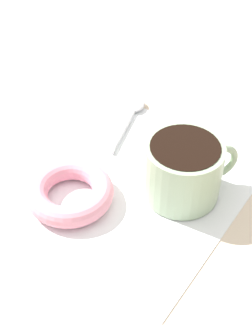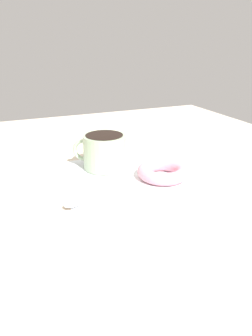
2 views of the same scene
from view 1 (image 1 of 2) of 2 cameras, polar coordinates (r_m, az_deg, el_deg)
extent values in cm
cube|color=beige|center=(62.06, 3.19, -2.04)|extent=(120.00, 120.00, 2.00)
cube|color=white|center=(60.96, 0.00, -1.46)|extent=(30.02, 30.02, 0.30)
cylinder|color=#9EB793|center=(56.77, 6.74, -0.50)|extent=(9.49, 9.49, 7.54)
cylinder|color=black|center=(54.36, 7.05, 2.20)|extent=(8.29, 8.29, 0.60)
torus|color=#9EB793|center=(58.81, 11.29, 0.72)|extent=(4.80, 3.52, 5.12)
torus|color=pink|center=(57.79, -6.83, -2.96)|extent=(10.79, 10.79, 2.65)
ellipsoid|color=silver|center=(72.61, 1.32, 7.70)|extent=(4.18, 3.43, 0.90)
cylinder|color=silver|center=(67.97, -0.26, 4.65)|extent=(10.06, 3.88, 0.56)
camera|label=2|loc=(1.04, -21.28, 32.81)|focal=35.00mm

